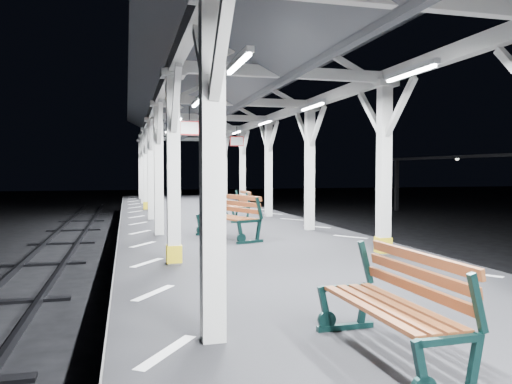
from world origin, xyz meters
name	(u,v)px	position (x,y,z in m)	size (l,w,h in m)	color
ground	(326,351)	(0.00, 0.00, 0.00)	(120.00, 120.00, 0.00)	black
platform	(327,317)	(0.00, 0.00, 0.50)	(6.00, 50.00, 1.00)	black
hazard_stripes_left	(154,293)	(-2.45, 0.00, 1.00)	(1.00, 48.00, 0.01)	silver
hazard_stripes_right	(473,273)	(2.45, 0.00, 1.00)	(1.00, 48.00, 0.01)	silver
canopy	(329,32)	(0.00, -0.02, 4.56)	(5.40, 49.00, 4.65)	silver
bench_near	(398,302)	(-0.53, -2.84, 1.49)	(0.67, 1.70, 0.92)	black
bench_mid	(232,215)	(-0.38, 4.89, 1.55)	(1.31, 2.01, 1.03)	black
bench_far	(239,205)	(0.72, 9.04, 1.50)	(0.69, 1.76, 0.95)	black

